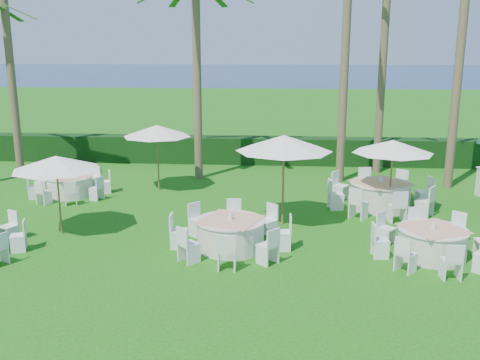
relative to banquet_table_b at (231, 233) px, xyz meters
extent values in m
plane|color=#1A590F|center=(-0.12, -1.19, -0.42)|extent=(120.00, 120.00, 0.00)
cube|color=black|center=(-0.12, 10.81, 0.18)|extent=(34.00, 1.00, 1.20)
plane|color=#061D45|center=(-0.12, 100.81, -0.42)|extent=(260.00, 260.00, 0.00)
cube|color=white|center=(-5.45, -0.59, -0.01)|extent=(0.48, 0.48, 0.81)
cube|color=white|center=(-6.06, 0.10, -0.01)|extent=(0.51, 0.51, 0.81)
cylinder|color=beige|center=(0.00, 0.00, -0.04)|extent=(1.74, 1.74, 0.76)
cylinder|color=beige|center=(0.00, 0.00, 0.35)|extent=(1.81, 1.81, 0.03)
cube|color=tan|center=(0.00, 0.00, 0.37)|extent=(1.81, 1.81, 0.01)
cylinder|color=silver|center=(0.00, 0.00, 0.46)|extent=(0.12, 0.12, 0.16)
cube|color=white|center=(0.93, 0.99, 0.04)|extent=(0.60, 0.60, 0.91)
cube|color=white|center=(-0.04, 1.36, 0.04)|extent=(0.44, 0.44, 0.91)
cube|color=white|center=(-0.99, 0.93, 0.04)|extent=(0.60, 0.60, 0.91)
cube|color=white|center=(-1.36, -0.04, 0.04)|extent=(0.44, 0.44, 0.91)
cube|color=white|center=(-0.93, -0.99, 0.04)|extent=(0.60, 0.60, 0.91)
cube|color=white|center=(0.04, -1.36, 0.04)|extent=(0.44, 0.44, 0.91)
cube|color=white|center=(0.99, -0.93, 0.04)|extent=(0.60, 0.60, 0.91)
cube|color=white|center=(1.36, 0.04, 0.04)|extent=(0.44, 0.44, 0.91)
cylinder|color=beige|center=(5.08, -0.21, -0.06)|extent=(1.65, 1.65, 0.72)
cylinder|color=beige|center=(5.08, -0.21, 0.31)|extent=(1.72, 1.72, 0.03)
cube|color=tan|center=(5.08, -0.21, 0.33)|extent=(1.78, 1.78, 0.01)
cylinder|color=silver|center=(5.08, -0.21, 0.42)|extent=(0.11, 0.11, 0.15)
cube|color=white|center=(5.93, 0.75, 0.01)|extent=(0.57, 0.57, 0.86)
cube|color=white|center=(5.00, 1.07, 0.01)|extent=(0.43, 0.43, 0.86)
cube|color=white|center=(4.11, 0.64, 0.01)|extent=(0.57, 0.57, 0.86)
cube|color=white|center=(3.79, -0.29, 0.01)|extent=(0.43, 0.43, 0.86)
cube|color=white|center=(4.22, -1.18, 0.01)|extent=(0.57, 0.57, 0.86)
cube|color=white|center=(5.16, -1.50, 0.01)|extent=(0.43, 0.43, 0.86)
cylinder|color=beige|center=(-6.19, 4.75, -0.08)|extent=(1.56, 1.56, 0.68)
cylinder|color=beige|center=(-6.19, 4.75, 0.27)|extent=(1.62, 1.62, 0.03)
cube|color=tan|center=(-6.19, 4.75, 0.29)|extent=(1.78, 1.78, 0.01)
cylinder|color=silver|center=(-6.19, 4.75, 0.38)|extent=(0.11, 0.11, 0.14)
cube|color=white|center=(-5.07, 5.21, -0.01)|extent=(0.50, 0.50, 0.81)
cube|color=white|center=(-5.73, 5.87, -0.01)|extent=(0.49, 0.49, 0.81)
cube|color=white|center=(-6.66, 5.87, -0.01)|extent=(0.50, 0.50, 0.81)
cube|color=white|center=(-7.32, 5.21, -0.01)|extent=(0.49, 0.49, 0.81)
cube|color=white|center=(-7.32, 4.28, -0.01)|extent=(0.50, 0.50, 0.81)
cube|color=white|center=(-6.66, 3.62, -0.01)|extent=(0.49, 0.49, 0.81)
cube|color=white|center=(-5.72, 3.62, -0.01)|extent=(0.50, 0.50, 0.81)
cube|color=white|center=(-5.07, 4.28, -0.01)|extent=(0.49, 0.49, 0.81)
cylinder|color=beige|center=(4.54, 4.04, -0.01)|extent=(1.90, 1.90, 0.82)
cylinder|color=beige|center=(4.54, 4.04, 0.41)|extent=(1.98, 1.98, 0.03)
cube|color=tan|center=(4.54, 4.04, 0.44)|extent=(2.11, 2.11, 0.01)
cylinder|color=silver|center=(4.54, 4.04, 0.52)|extent=(0.13, 0.13, 0.18)
cube|color=white|center=(6.00, 4.29, 0.08)|extent=(0.53, 0.53, 0.99)
cube|color=white|center=(5.40, 5.25, 0.08)|extent=(0.64, 0.64, 0.99)
cube|color=white|center=(4.30, 5.51, 0.08)|extent=(0.53, 0.53, 0.99)
cube|color=white|center=(3.33, 4.91, 0.08)|extent=(0.64, 0.64, 0.99)
cube|color=white|center=(3.08, 3.80, 0.08)|extent=(0.53, 0.53, 0.99)
cube|color=white|center=(3.68, 2.84, 0.08)|extent=(0.64, 0.64, 0.99)
cube|color=white|center=(4.78, 2.58, 0.08)|extent=(0.53, 0.53, 0.99)
cube|color=white|center=(5.74, 3.18, 0.08)|extent=(0.64, 0.64, 0.99)
cylinder|color=brown|center=(-4.88, 0.77, 0.66)|extent=(0.05, 0.05, 2.16)
cone|color=white|center=(-4.88, 0.77, 1.63)|extent=(2.42, 2.42, 0.39)
sphere|color=brown|center=(-4.88, 0.77, 1.77)|extent=(0.09, 0.09, 0.09)
cylinder|color=brown|center=(1.35, 2.11, 0.87)|extent=(0.06, 0.06, 2.58)
cone|color=white|center=(1.35, 2.11, 2.03)|extent=(2.82, 2.82, 0.46)
sphere|color=brown|center=(1.35, 2.11, 2.19)|extent=(0.10, 0.10, 0.10)
cylinder|color=brown|center=(-3.22, 5.77, 0.74)|extent=(0.06, 0.06, 2.33)
cone|color=white|center=(-3.22, 5.77, 1.79)|extent=(2.48, 2.48, 0.42)
sphere|color=brown|center=(-3.22, 5.77, 1.94)|extent=(0.09, 0.09, 0.09)
cylinder|color=brown|center=(4.73, 3.51, 0.71)|extent=(0.05, 0.05, 2.26)
cone|color=white|center=(4.73, 3.51, 1.73)|extent=(2.51, 2.51, 0.41)
sphere|color=brown|center=(4.73, 3.51, 1.87)|extent=(0.09, 0.09, 0.09)
cylinder|color=brown|center=(-9.54, 7.82, 4.90)|extent=(0.32, 0.32, 10.64)
cylinder|color=brown|center=(-2.02, 7.74, 3.45)|extent=(0.32, 0.32, 7.74)
cylinder|color=brown|center=(3.61, 7.68, 4.62)|extent=(0.32, 0.32, 10.07)
cylinder|color=brown|center=(5.32, 9.35, 4.28)|extent=(0.32, 0.32, 9.40)
cylinder|color=brown|center=(7.59, 7.02, 4.87)|extent=(0.32, 0.32, 10.57)
cube|color=#1E5916|center=(-8.94, 6.69, 6.24)|extent=(2.22, 0.63, 1.00)
camera|label=1|loc=(1.27, -13.12, 4.66)|focal=40.00mm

